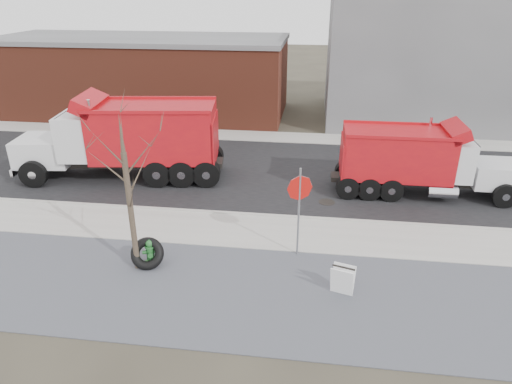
# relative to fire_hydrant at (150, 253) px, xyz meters

# --- Properties ---
(ground) EXTENTS (120.00, 120.00, 0.00)m
(ground) POSITION_rel_fire_hydrant_xyz_m (2.85, 2.30, -0.42)
(ground) COLOR #383328
(ground) RESTS_ON ground
(gravel_verge) EXTENTS (60.00, 5.00, 0.03)m
(gravel_verge) POSITION_rel_fire_hydrant_xyz_m (2.85, -1.20, -0.40)
(gravel_verge) COLOR slate
(gravel_verge) RESTS_ON ground
(sidewalk) EXTENTS (60.00, 2.50, 0.06)m
(sidewalk) POSITION_rel_fire_hydrant_xyz_m (2.85, 2.55, -0.39)
(sidewalk) COLOR #9E9B93
(sidewalk) RESTS_ON ground
(curb) EXTENTS (60.00, 0.15, 0.11)m
(curb) POSITION_rel_fire_hydrant_xyz_m (2.85, 3.85, -0.36)
(curb) COLOR #9E9B93
(curb) RESTS_ON ground
(road) EXTENTS (60.00, 9.40, 0.02)m
(road) POSITION_rel_fire_hydrant_xyz_m (2.85, 8.60, -0.41)
(road) COLOR black
(road) RESTS_ON ground
(far_sidewalk) EXTENTS (60.00, 2.00, 0.06)m
(far_sidewalk) POSITION_rel_fire_hydrant_xyz_m (2.85, 14.30, -0.39)
(far_sidewalk) COLOR #9E9B93
(far_sidewalk) RESTS_ON ground
(building_grey) EXTENTS (12.00, 10.00, 8.00)m
(building_grey) POSITION_rel_fire_hydrant_xyz_m (11.85, 20.30, 3.58)
(building_grey) COLOR slate
(building_grey) RESTS_ON ground
(building_brick) EXTENTS (20.20, 8.20, 5.30)m
(building_brick) POSITION_rel_fire_hydrant_xyz_m (-7.15, 19.30, 2.24)
(building_brick) COLOR brown
(building_brick) RESTS_ON ground
(bare_tree) EXTENTS (3.20, 3.20, 5.20)m
(bare_tree) POSITION_rel_fire_hydrant_xyz_m (-0.35, -0.30, 2.88)
(bare_tree) COLOR #382D23
(bare_tree) RESTS_ON ground
(fire_hydrant) EXTENTS (0.52, 0.51, 0.91)m
(fire_hydrant) POSITION_rel_fire_hydrant_xyz_m (0.00, 0.00, 0.00)
(fire_hydrant) COLOR #2D7736
(fire_hydrant) RESTS_ON ground
(truck_tire) EXTENTS (1.25, 1.08, 1.06)m
(truck_tire) POSITION_rel_fire_hydrant_xyz_m (-0.05, -0.15, 0.06)
(truck_tire) COLOR black
(truck_tire) RESTS_ON ground
(stop_sign) EXTENTS (0.81, 0.37, 3.20)m
(stop_sign) POSITION_rel_fire_hydrant_xyz_m (4.78, 1.20, 1.73)
(stop_sign) COLOR gray
(stop_sign) RESTS_ON ground
(sandwich_board) EXTENTS (0.77, 0.60, 0.94)m
(sandwich_board) POSITION_rel_fire_hydrant_xyz_m (6.22, -0.83, 0.08)
(sandwich_board) COLOR white
(sandwich_board) RESTS_ON ground
(dump_truck_red_a) EXTENTS (8.01, 2.25, 3.24)m
(dump_truck_red_a) POSITION_rel_fire_hydrant_xyz_m (9.69, 6.96, 1.23)
(dump_truck_red_a) COLOR black
(dump_truck_red_a) RESTS_ON ground
(dump_truck_red_b) EXTENTS (9.68, 3.85, 3.99)m
(dump_truck_red_b) POSITION_rel_fire_hydrant_xyz_m (-3.48, 7.14, 1.61)
(dump_truck_red_b) COLOR black
(dump_truck_red_b) RESTS_ON ground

